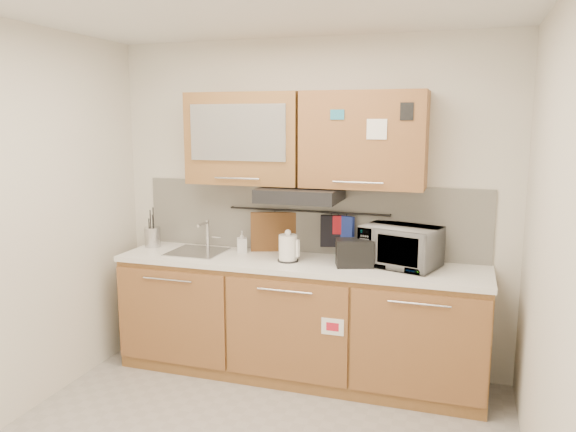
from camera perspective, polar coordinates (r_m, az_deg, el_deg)
The scene contains 19 objects.
wall_back at distance 4.48m, azimuth 2.15°, elevation 1.09°, with size 3.20×3.20×0.00m, color silver.
wall_left at distance 3.98m, azimuth -27.07°, elevation -1.08°, with size 3.00×3.00×0.00m, color silver.
wall_right at distance 2.88m, azimuth 25.53°, elevation -4.79°, with size 3.00×3.00×0.00m, color silver.
base_cabinet at distance 4.42m, azimuth 0.98°, elevation -11.04°, with size 2.80×0.64×0.88m.
countertop at distance 4.27m, azimuth 0.99°, elevation -4.83°, with size 2.82×0.62×0.04m, color white.
backsplash at distance 4.48m, azimuth 2.10°, elevation -0.20°, with size 2.80×0.02×0.56m, color silver.
upper_cabinets at distance 4.26m, azimuth 1.49°, elevation 7.82°, with size 1.82×0.37×0.70m.
range_hood at distance 4.22m, azimuth 1.25°, elevation 2.21°, with size 0.60×0.46×0.10m, color black.
sink at distance 4.59m, azimuth -9.17°, elevation -3.61°, with size 0.42×0.40×0.26m.
utensil_rail at distance 4.44m, azimuth 1.98°, elevation 0.48°, with size 0.02×0.02×1.30m, color black.
utensil_crock at distance 4.85m, azimuth -13.58°, elevation -2.06°, with size 0.17×0.17×0.33m.
kettle at distance 4.23m, azimuth 0.01°, elevation -3.35°, with size 0.18×0.17×0.24m.
toaster at distance 4.11m, azimuth 6.77°, elevation -3.72°, with size 0.30×0.23×0.20m.
microwave at distance 4.16m, azimuth 11.36°, elevation -3.04°, with size 0.53×0.36×0.30m, color #999999.
soap_bottle at distance 4.53m, azimuth -4.70°, elevation -2.62°, with size 0.08×0.08×0.17m, color #999999.
cutting_board at distance 4.55m, azimuth -1.40°, elevation -2.55°, with size 0.38×0.03×0.47m, color brown.
oven_mitt at distance 4.37m, azimuth 5.90°, elevation -1.48°, with size 0.14×0.03×0.23m, color navy.
dark_pouch at distance 4.40m, azimuth 4.34°, elevation -1.53°, with size 0.16×0.05×0.25m, color black.
pot_holder at distance 4.38m, azimuth 5.10°, elevation -0.91°, with size 0.12×0.02×0.15m, color red.
Camera 1 is at (1.19, -2.76, 1.98)m, focal length 35.00 mm.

